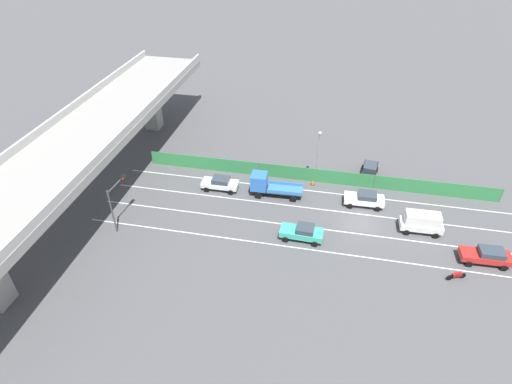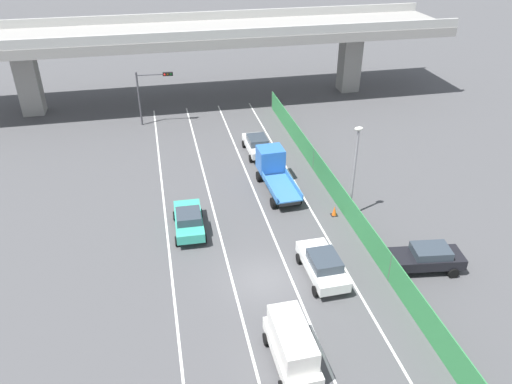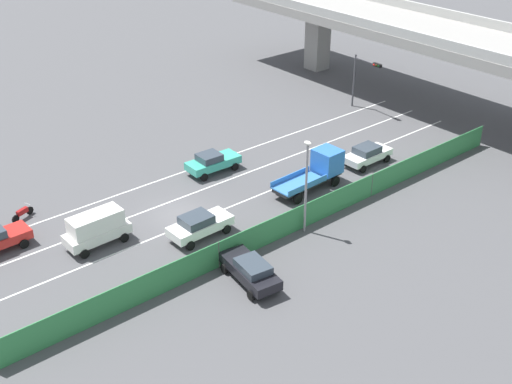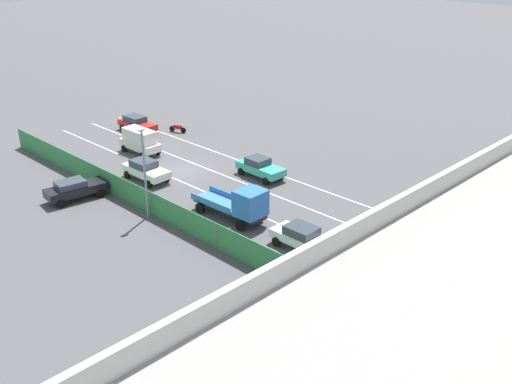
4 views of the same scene
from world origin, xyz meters
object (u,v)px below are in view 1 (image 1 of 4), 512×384
parked_sedan_dark (369,171)px  traffic_cone (313,182)px  car_taxi_teal (302,232)px  street_lamp (318,152)px  car_sedan_red (487,255)px  car_van_white (422,222)px  flatbed_truck_blue (267,185)px  car_sedan_white (365,199)px  traffic_light (116,196)px  car_hatchback_white (220,183)px  motorcycle (457,275)px

parked_sedan_dark → traffic_cone: (-3.20, 6.85, -0.56)m
car_taxi_teal → street_lamp: 11.78m
car_sedan_red → car_van_white: bearing=58.0°
car_sedan_red → traffic_cone: 20.47m
traffic_cone → flatbed_truck_blue: bearing=121.2°
flatbed_truck_blue → street_lamp: street_lamp is taller
parked_sedan_dark → traffic_cone: parked_sedan_dark is taller
car_sedan_red → car_sedan_white: car_sedan_white is taller
parked_sedan_dark → traffic_light: size_ratio=0.91×
car_van_white → car_hatchback_white: 23.23m
motorcycle → traffic_light: (1.19, 34.26, 3.34)m
flatbed_truck_blue → car_van_white: bearing=-101.1°
motorcycle → traffic_cone: motorcycle is taller
street_lamp → traffic_cone: size_ratio=9.13×
car_taxi_teal → street_lamp: (11.31, -0.44, 3.25)m
car_sedan_white → traffic_cone: size_ratio=6.10×
car_taxi_teal → motorcycle: size_ratio=2.45×
car_van_white → traffic_light: 32.22m
motorcycle → parked_sedan_dark: size_ratio=0.38×
car_hatchback_white → motorcycle: (-9.78, -25.55, -0.44)m
traffic_cone → car_sedan_white: bearing=-116.0°
car_sedan_white → street_lamp: street_lamp is taller
car_sedan_red → street_lamp: size_ratio=0.70×
car_sedan_white → traffic_light: bearing=108.8°
car_hatchback_white → car_sedan_red: bearing=-103.5°
car_van_white → traffic_cone: 13.75m
car_taxi_teal → traffic_light: traffic_light is taller
car_sedan_white → car_taxi_teal: size_ratio=1.01×
car_sedan_white → traffic_light: traffic_light is taller
flatbed_truck_blue → parked_sedan_dark: flatbed_truck_blue is taller
car_van_white → traffic_cone: car_van_white is taller
car_van_white → street_lamp: bearing=57.1°
traffic_light → traffic_cone: (11.84, -19.64, -3.45)m
car_sedan_white → flatbed_truck_blue: (-0.13, 11.47, 0.46)m
car_van_white → parked_sedan_dark: (9.76, 5.20, -0.40)m
car_van_white → car_hatchback_white: car_van_white is taller
car_taxi_teal → flatbed_truck_blue: size_ratio=0.73×
car_taxi_teal → motorcycle: (-2.75, -14.79, -0.45)m
street_lamp → traffic_light: bearing=122.9°
flatbed_truck_blue → motorcycle: 22.18m
car_sedan_white → car_sedan_red: bearing=-121.6°
car_hatchback_white → street_lamp: size_ratio=0.65×
car_van_white → car_hatchback_white: bearing=81.8°
car_van_white → car_sedan_red: bearing=-122.0°
car_sedan_red → car_van_white: (3.58, 5.73, 0.38)m
parked_sedan_dark → street_lamp: 7.65m
car_sedan_red → motorcycle: size_ratio=2.57×
car_sedan_white → traffic_cone: bearing=64.0°
flatbed_truck_blue → traffic_cone: 6.21m
car_van_white → car_hatchback_white: size_ratio=0.99×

